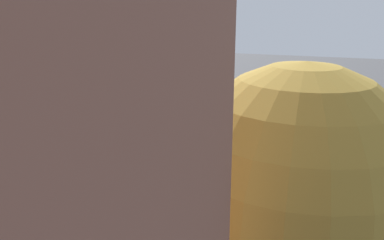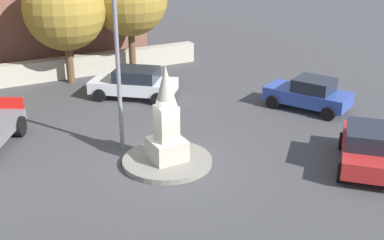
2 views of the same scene
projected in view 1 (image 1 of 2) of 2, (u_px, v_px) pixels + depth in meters
The scene contains 11 objects.
ground_plane at pixel (200, 154), 19.09m from camera, with size 80.00×80.00×0.00m, color #424244.
traffic_island at pixel (200, 152), 19.06m from camera, with size 3.27×3.27×0.20m, color gray.
monument at pixel (200, 122), 18.63m from camera, with size 1.22×1.22×3.53m.
streetlamp at pixel (207, 60), 15.58m from camera, with size 3.36×0.28×8.02m.
car_blue_parked_left at pixel (33, 132), 19.87m from camera, with size 4.19×3.18×1.53m.
car_white_far_side at pixel (77, 202), 12.84m from camera, with size 4.09×4.36×1.49m.
car_green_approaching at pixel (276, 104), 25.42m from camera, with size 3.02×4.18×1.51m.
car_red_waiting at pixel (124, 109), 24.21m from camera, with size 4.02×4.08×1.54m.
truck_white_near_island at pixel (348, 183), 13.92m from camera, with size 6.26×4.84×1.98m.
tree_mid_cluster at pixel (296, 185), 5.85m from camera, with size 3.64×3.64×6.25m.
tree_far_corner at pixel (32, 166), 7.66m from camera, with size 4.29×4.29×6.13m.
Camera 1 is at (-16.98, -5.46, 7.00)m, focal length 36.89 mm.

